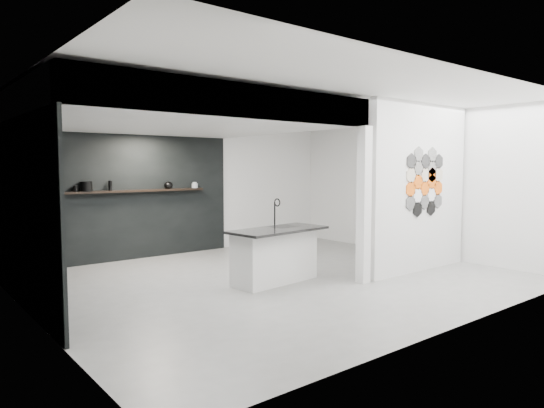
{
  "coord_description": "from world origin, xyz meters",
  "views": [
    {
      "loc": [
        -4.78,
        -5.77,
        1.75
      ],
      "look_at": [
        0.1,
        0.3,
        1.15
      ],
      "focal_mm": 32.0,
      "sensor_mm": 36.0,
      "label": 1
    }
  ],
  "objects": [
    {
      "name": "wall_basin",
      "position": [
        -3.24,
        0.8,
        0.85
      ],
      "size": [
        0.4,
        0.6,
        0.12
      ],
      "primitive_type": "cube",
      "color": "silver",
      "rests_on": "bay_clad_left"
    },
    {
      "name": "display_shelf",
      "position": [
        -1.2,
        2.87,
        1.3
      ],
      "size": [
        3.0,
        0.15,
        0.04
      ],
      "primitive_type": "cube",
      "color": "black",
      "rests_on": "bay_clad_back"
    },
    {
      "name": "corner_column",
      "position": [
        0.82,
        -1.0,
        1.18
      ],
      "size": [
        0.16,
        0.16,
        2.35
      ],
      "primitive_type": "cube",
      "color": "silver",
      "rests_on": "floor"
    },
    {
      "name": "partition_panel",
      "position": [
        2.23,
        -1.0,
        1.4
      ],
      "size": [
        2.45,
        0.15,
        2.8
      ],
      "primitive_type": "cube",
      "color": "silver",
      "rests_on": "floor"
    },
    {
      "name": "bulkhead",
      "position": [
        -1.3,
        1.0,
        2.55
      ],
      "size": [
        4.4,
        4.0,
        0.4
      ],
      "primitive_type": "cube",
      "color": "silver",
      "rests_on": "corner_column"
    },
    {
      "name": "kettle",
      "position": [
        -0.44,
        2.87,
        1.39
      ],
      "size": [
        0.19,
        0.19,
        0.14
      ],
      "primitive_type": "ellipsoid",
      "rotation": [
        0.0,
        0.0,
        -0.17
      ],
      "color": "black",
      "rests_on": "display_shelf"
    },
    {
      "name": "bay_clad_left",
      "position": [
        -3.47,
        1.0,
        1.18
      ],
      "size": [
        0.04,
        4.0,
        2.35
      ],
      "primitive_type": "cube",
      "color": "black",
      "rests_on": "floor"
    },
    {
      "name": "utensil_cup",
      "position": [
        -2.19,
        2.87,
        1.37
      ],
      "size": [
        0.1,
        0.1,
        0.11
      ],
      "primitive_type": "cylinder",
      "rotation": [
        0.0,
        0.0,
        0.14
      ],
      "color": "black",
      "rests_on": "display_shelf"
    },
    {
      "name": "bottle_dark",
      "position": [
        -1.58,
        2.87,
        1.41
      ],
      "size": [
        0.08,
        0.08,
        0.18
      ],
      "primitive_type": "cylinder",
      "rotation": [
        0.0,
        0.0,
        0.3
      ],
      "color": "black",
      "rests_on": "display_shelf"
    },
    {
      "name": "floor",
      "position": [
        0.0,
        0.0,
        -0.01
      ],
      "size": [
        7.0,
        6.0,
        0.01
      ],
      "primitive_type": "cube",
      "color": "slate"
    },
    {
      "name": "glass_vase",
      "position": [
        0.15,
        2.87,
        1.38
      ],
      "size": [
        0.11,
        0.11,
        0.12
      ],
      "primitive_type": "cylinder",
      "rotation": [
        0.0,
        0.0,
        0.33
      ],
      "color": "gray",
      "rests_on": "display_shelf"
    },
    {
      "name": "kitchen_island",
      "position": [
        -0.2,
        -0.15,
        0.42
      ],
      "size": [
        1.63,
        0.85,
        1.26
      ],
      "rotation": [
        0.0,
        0.0,
        0.11
      ],
      "color": "silver",
      "rests_on": "floor"
    },
    {
      "name": "hex_tile_cluster",
      "position": [
        2.26,
        -1.09,
        1.5
      ],
      "size": [
        1.04,
        0.02,
        1.16
      ],
      "color": "black",
      "rests_on": "partition_panel"
    },
    {
      "name": "stockpot",
      "position": [
        -2.01,
        2.87,
        1.41
      ],
      "size": [
        0.27,
        0.27,
        0.17
      ],
      "primitive_type": "cylinder",
      "rotation": [
        0.0,
        0.0,
        0.38
      ],
      "color": "black",
      "rests_on": "display_shelf"
    },
    {
      "name": "fascia_beam",
      "position": [
        -1.3,
        -0.92,
        2.55
      ],
      "size": [
        4.4,
        0.16,
        0.4
      ],
      "primitive_type": "cube",
      "color": "silver",
      "rests_on": "corner_column"
    },
    {
      "name": "bay_clad_back",
      "position": [
        -1.3,
        2.97,
        1.18
      ],
      "size": [
        4.4,
        0.04,
        2.35
      ],
      "primitive_type": "cube",
      "color": "black",
      "rests_on": "floor"
    },
    {
      "name": "glass_bowl",
      "position": [
        0.15,
        2.87,
        1.37
      ],
      "size": [
        0.15,
        0.15,
        0.09
      ],
      "primitive_type": "cylinder",
      "rotation": [
        0.0,
        0.0,
        -0.2
      ],
      "color": "gray",
      "rests_on": "display_shelf"
    }
  ]
}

